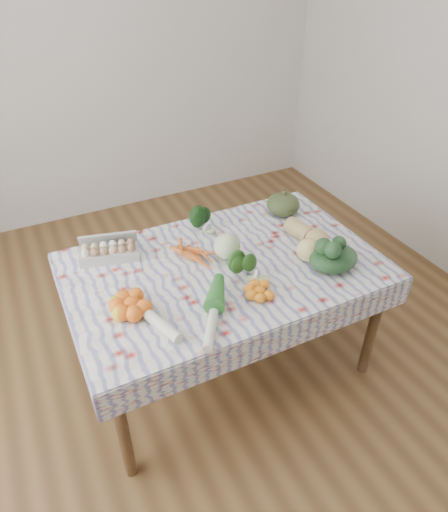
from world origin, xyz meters
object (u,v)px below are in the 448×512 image
at_px(dining_table, 224,277).
at_px(butternut_squash, 308,233).
at_px(kabocha_squash, 283,204).
at_px(cabbage, 227,246).
at_px(egg_carton, 109,253).
at_px(grapefruit, 308,250).

bearing_deg(dining_table, butternut_squash, -2.10).
bearing_deg(kabocha_squash, butternut_squash, -98.70).
bearing_deg(cabbage, dining_table, -129.70).
bearing_deg(egg_carton, dining_table, -17.42).
bearing_deg(grapefruit, kabocha_squash, 72.92).
distance_m(dining_table, kabocha_squash, 0.67).
xyz_separation_m(dining_table, egg_carton, (-0.53, 0.32, 0.13)).
xyz_separation_m(cabbage, grapefruit, (0.38, -0.21, -0.01)).
relative_size(kabocha_squash, cabbage, 1.42).
xyz_separation_m(dining_table, cabbage, (0.05, 0.06, 0.16)).
height_order(dining_table, kabocha_squash, kabocha_squash).
distance_m(cabbage, butternut_squash, 0.48).
height_order(dining_table, grapefruit, grapefruit).
xyz_separation_m(egg_carton, grapefruit, (0.96, -0.48, 0.02)).
distance_m(kabocha_squash, cabbage, 0.59).
distance_m(dining_table, egg_carton, 0.64).
relative_size(dining_table, kabocha_squash, 7.75).
bearing_deg(butternut_squash, dining_table, 169.30).
distance_m(egg_carton, butternut_squash, 1.11).
distance_m(dining_table, cabbage, 0.17).
relative_size(cabbage, grapefruit, 1.17).
height_order(kabocha_squash, grapefruit, kabocha_squash).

